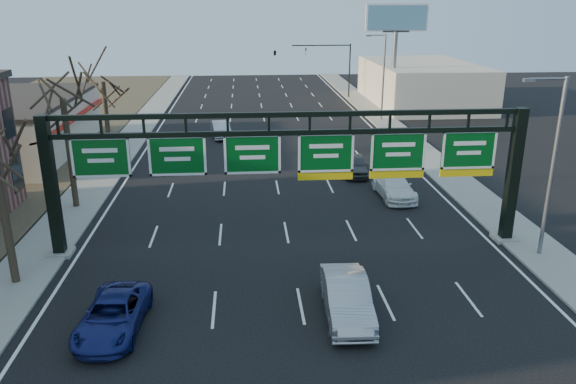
{
  "coord_description": "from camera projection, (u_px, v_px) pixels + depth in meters",
  "views": [
    {
      "loc": [
        -2.21,
        -18.88,
        12.29
      ],
      "look_at": [
        -0.1,
        7.61,
        3.2
      ],
      "focal_mm": 35.0,
      "sensor_mm": 36.0,
      "label": 1
    }
  ],
  "objects": [
    {
      "name": "sidewalk_left",
      "position": [
        96.0,
        182.0,
        39.83
      ],
      "size": [
        3.0,
        120.0,
        0.12
      ],
      "primitive_type": "cube",
      "color": "gray",
      "rests_on": "ground"
    },
    {
      "name": "car_blue_suv",
      "position": [
        113.0,
        315.0,
        21.85
      ],
      "size": [
        2.54,
        4.99,
        1.35
      ],
      "primitive_type": "imported",
      "rotation": [
        0.0,
        0.0,
        -0.06
      ],
      "color": "navy",
      "rests_on": "ground"
    },
    {
      "name": "billboard_right",
      "position": [
        396.0,
        31.0,
        62.57
      ],
      "size": [
        7.0,
        0.5,
        12.0
      ],
      "color": "slate",
      "rests_on": "ground"
    },
    {
      "name": "ground",
      "position": [
        306.0,
        332.0,
        21.95
      ],
      "size": [
        160.0,
        160.0,
        0.0
      ],
      "primitive_type": "plane",
      "color": "black",
      "rests_on": "ground"
    },
    {
      "name": "building_right_distant",
      "position": [
        422.0,
        83.0,
        69.81
      ],
      "size": [
        12.0,
        20.0,
        5.0
      ],
      "primitive_type": "cube",
      "color": "#B9B29A",
      "rests_on": "ground"
    },
    {
      "name": "sign_gantry",
      "position": [
        292.0,
        162.0,
        28.01
      ],
      "size": [
        24.6,
        1.2,
        7.2
      ],
      "color": "black",
      "rests_on": "ground"
    },
    {
      "name": "car_white_wagon",
      "position": [
        394.0,
        186.0,
        36.86
      ],
      "size": [
        2.25,
        5.11,
        1.46
      ],
      "primitive_type": "imported",
      "rotation": [
        0.0,
        0.0,
        0.04
      ],
      "color": "white",
      "rests_on": "ground"
    },
    {
      "name": "car_silver_distant",
      "position": [
        221.0,
        129.0,
        52.95
      ],
      "size": [
        2.21,
        4.67,
        1.48
      ],
      "primitive_type": "imported",
      "rotation": [
        0.0,
        0.0,
        0.15
      ],
      "color": "#BBBCC1",
      "rests_on": "ground"
    },
    {
      "name": "streetlight_far",
      "position": [
        382.0,
        73.0,
        58.97
      ],
      "size": [
        2.15,
        0.22,
        9.0
      ],
      "color": "slate",
      "rests_on": "sidewalk_right"
    },
    {
      "name": "lane_markings",
      "position": [
        276.0,
        179.0,
        40.81
      ],
      "size": [
        21.6,
        120.0,
        0.01
      ],
      "primitive_type": "cube",
      "color": "white",
      "rests_on": "ground"
    },
    {
      "name": "tree_far",
      "position": [
        101.0,
        68.0,
        42.14
      ],
      "size": [
        3.6,
        3.6,
        8.86
      ],
      "color": "#2F231A",
      "rests_on": "sidewalk_left"
    },
    {
      "name": "car_silver_sedan",
      "position": [
        347.0,
        298.0,
        22.85
      ],
      "size": [
        1.9,
        5.05,
        1.64
      ],
      "primitive_type": "imported",
      "rotation": [
        0.0,
        0.0,
        -0.03
      ],
      "color": "#A6A6AA",
      "rests_on": "ground"
    },
    {
      "name": "cream_strip",
      "position": [
        13.0,
        126.0,
        46.92
      ],
      "size": [
        10.9,
        18.4,
        4.7
      ],
      "color": "#B9B29A",
      "rests_on": "ground"
    },
    {
      "name": "traffic_signal_mast",
      "position": [
        303.0,
        56.0,
        72.47
      ],
      "size": [
        10.16,
        0.54,
        7.0
      ],
      "color": "black",
      "rests_on": "ground"
    },
    {
      "name": "streetlight_near",
      "position": [
        551.0,
        159.0,
        26.9
      ],
      "size": [
        2.15,
        0.22,
        9.0
      ],
      "color": "slate",
      "rests_on": "sidewalk_right"
    },
    {
      "name": "sidewalk_right",
      "position": [
        447.0,
        174.0,
        41.76
      ],
      "size": [
        3.0,
        120.0,
        0.12
      ],
      "primitive_type": "cube",
      "color": "gray",
      "rests_on": "ground"
    },
    {
      "name": "tree_mid",
      "position": [
        60.0,
        81.0,
        32.59
      ],
      "size": [
        3.6,
        3.6,
        9.24
      ],
      "color": "#2F231A",
      "rests_on": "sidewalk_left"
    },
    {
      "name": "car_grey_far",
      "position": [
        355.0,
        165.0,
        41.61
      ],
      "size": [
        2.1,
        4.42,
        1.46
      ],
      "primitive_type": "imported",
      "rotation": [
        0.0,
        0.0,
        -0.09
      ],
      "color": "#404345",
      "rests_on": "ground"
    }
  ]
}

